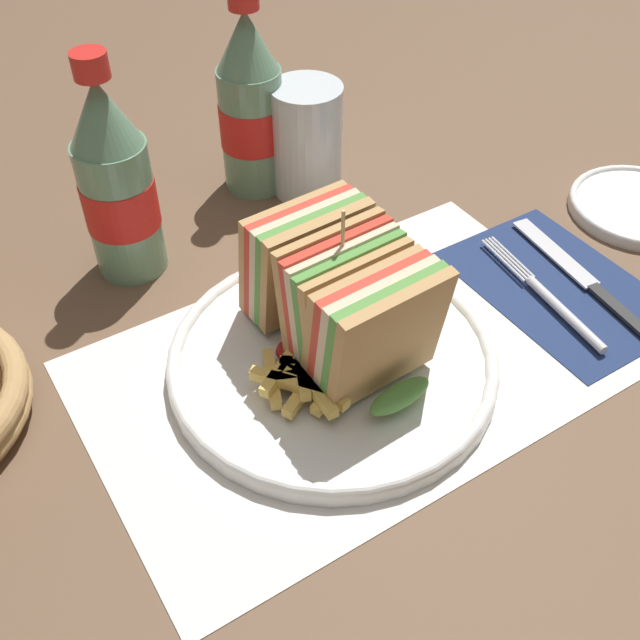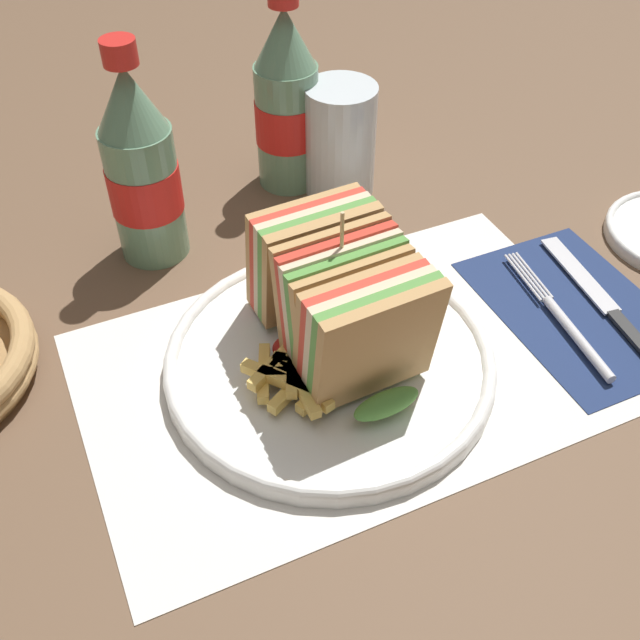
% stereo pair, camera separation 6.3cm
% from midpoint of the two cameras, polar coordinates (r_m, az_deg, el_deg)
% --- Properties ---
extents(ground_plane, '(4.00, 4.00, 0.00)m').
position_cam_midpoint_polar(ground_plane, '(0.65, 4.20, -3.07)').
color(ground_plane, brown).
extents(placemat, '(0.46, 0.29, 0.00)m').
position_cam_midpoint_polar(placemat, '(0.65, 5.27, -3.73)').
color(placemat, silver).
rests_on(placemat, ground_plane).
extents(plate_main, '(0.28, 0.28, 0.02)m').
position_cam_midpoint_polar(plate_main, '(0.64, 3.57, -3.20)').
color(plate_main, white).
rests_on(plate_main, ground_plane).
extents(club_sandwich, '(0.11, 0.19, 0.14)m').
position_cam_midpoint_polar(club_sandwich, '(0.61, 4.47, 1.42)').
color(club_sandwich, tan).
rests_on(club_sandwich, plate_main).
extents(fries_pile, '(0.09, 0.09, 0.02)m').
position_cam_midpoint_polar(fries_pile, '(0.60, 1.14, -4.53)').
color(fries_pile, '#E0B756').
rests_on(fries_pile, plate_main).
extents(ketchup_blob, '(0.03, 0.03, 0.01)m').
position_cam_midpoint_polar(ketchup_blob, '(0.63, 0.65, -2.18)').
color(ketchup_blob, maroon).
rests_on(ketchup_blob, plate_main).
extents(napkin, '(0.14, 0.21, 0.00)m').
position_cam_midpoint_polar(napkin, '(0.75, 21.35, 0.67)').
color(napkin, navy).
rests_on(napkin, ground_plane).
extents(fork, '(0.03, 0.18, 0.01)m').
position_cam_midpoint_polar(fork, '(0.72, 20.71, -0.40)').
color(fork, silver).
rests_on(fork, napkin).
extents(knife, '(0.04, 0.19, 0.00)m').
position_cam_midpoint_polar(knife, '(0.76, 22.94, 1.31)').
color(knife, black).
rests_on(knife, napkin).
extents(coke_bottle_near, '(0.07, 0.07, 0.22)m').
position_cam_midpoint_polar(coke_bottle_near, '(0.72, -11.01, 11.06)').
color(coke_bottle_near, slate).
rests_on(coke_bottle_near, ground_plane).
extents(coke_bottle_far, '(0.07, 0.07, 0.22)m').
position_cam_midpoint_polar(coke_bottle_far, '(0.82, -0.29, 16.06)').
color(coke_bottle_far, slate).
rests_on(coke_bottle_far, ground_plane).
extents(glass_near, '(0.08, 0.08, 0.12)m').
position_cam_midpoint_polar(glass_near, '(0.83, 3.78, 13.44)').
color(glass_near, silver).
rests_on(glass_near, ground_plane).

